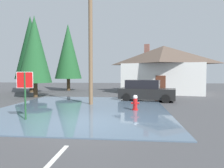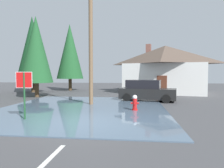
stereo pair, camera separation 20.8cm
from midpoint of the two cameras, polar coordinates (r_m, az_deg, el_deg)
name	(u,v)px [view 1 (the left image)]	position (r m, az deg, el deg)	size (l,w,h in m)	color
ground_plane	(82,124)	(9.08, -9.09, -11.23)	(80.00, 80.00, 0.10)	#424244
flood_puddle	(83,108)	(12.81, -8.71, -6.76)	(10.16, 11.69, 0.05)	#4C6075
lane_stop_bar	(93,135)	(7.34, -6.30, -14.19)	(3.56, 0.30, 0.01)	silver
lane_center_stripe	(46,168)	(5.25, -19.24, -21.45)	(2.87, 0.14, 0.01)	silver
stop_sign_near	(25,86)	(10.08, -23.96, -0.50)	(0.74, 0.14, 2.25)	#1E4C28
fire_hydrant	(135,103)	(11.85, 6.08, -5.38)	(0.47, 0.40, 0.94)	red
utility_pole	(91,31)	(14.32, -6.53, 14.61)	(1.60, 0.28, 9.79)	brown
house	(163,68)	(24.26, 14.08, 4.33)	(10.51, 8.88, 5.86)	silver
parked_car	(146,91)	(16.42, 9.20, -1.93)	(4.65, 2.70, 1.68)	black
pine_tree_tall_left	(31,48)	(25.67, -22.28, 9.49)	(3.55, 3.55, 8.88)	#4C3823
pine_tree_mid_left	(68,52)	(27.17, -12.53, 8.97)	(3.46, 3.46, 8.64)	#4C3823
pine_tree_far_center	(35,49)	(20.21, -21.31, 9.12)	(3.01, 3.01, 7.53)	#4C3823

